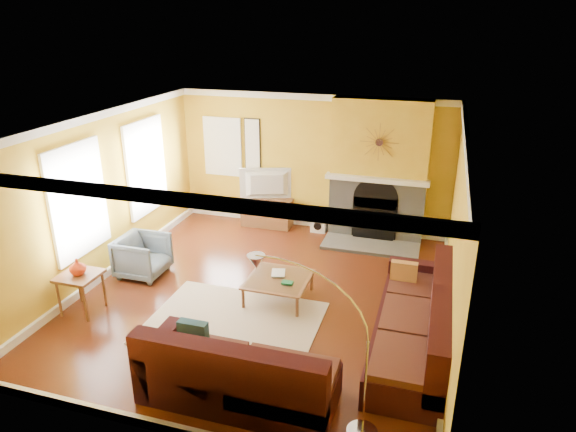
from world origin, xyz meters
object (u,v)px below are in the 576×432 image
(arc_lamp, at_px, (315,350))
(side_table, at_px, (82,293))
(sectional_sofa, at_px, (315,314))
(armchair, at_px, (143,256))
(media_console, at_px, (267,212))
(coffee_table, at_px, (278,288))

(arc_lamp, bearing_deg, side_table, 162.31)
(sectional_sofa, distance_m, side_table, 3.48)
(armchair, bearing_deg, media_console, -25.32)
(coffee_table, xyz_separation_m, armchair, (-2.41, 0.10, 0.16))
(sectional_sofa, height_order, media_console, sectional_sofa)
(arc_lamp, bearing_deg, sectional_sofa, 103.60)
(sectional_sofa, relative_size, media_console, 3.35)
(coffee_table, relative_size, side_table, 1.53)
(media_console, xyz_separation_m, arc_lamp, (2.30, -5.17, 0.68))
(coffee_table, relative_size, media_console, 0.91)
(media_console, relative_size, armchair, 1.34)
(sectional_sofa, xyz_separation_m, armchair, (-3.23, 1.05, -0.10))
(sectional_sofa, bearing_deg, media_console, 117.59)
(media_console, height_order, side_table, side_table)
(media_console, bearing_deg, armchair, -115.32)
(media_console, xyz_separation_m, side_table, (-1.51, -3.95, 0.02))
(coffee_table, relative_size, arc_lamp, 0.48)
(armchair, relative_size, side_table, 1.26)
(media_console, height_order, armchair, armchair)
(media_console, bearing_deg, coffee_table, -67.80)
(armchair, height_order, arc_lamp, arc_lamp)
(media_console, bearing_deg, arc_lamp, -66.01)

